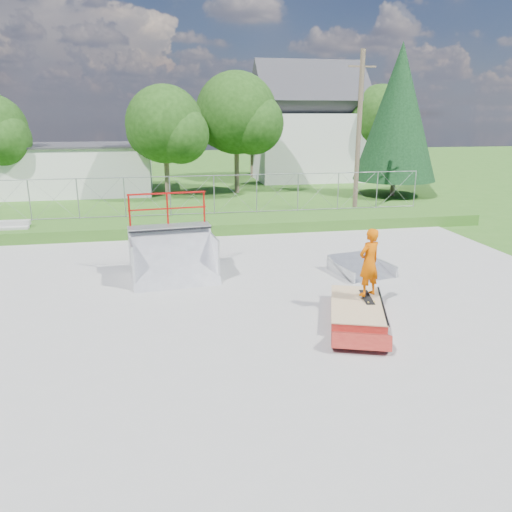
% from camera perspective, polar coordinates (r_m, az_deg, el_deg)
% --- Properties ---
extents(ground, '(120.00, 120.00, 0.00)m').
position_cam_1_polar(ground, '(13.49, 0.10, -5.78)').
color(ground, '#2F5E1B').
rests_on(ground, ground).
extents(concrete_pad, '(20.00, 16.00, 0.04)m').
position_cam_1_polar(concrete_pad, '(13.48, 0.10, -5.70)').
color(concrete_pad, '#979794').
rests_on(concrete_pad, ground).
extents(grass_berm, '(24.00, 3.00, 0.50)m').
position_cam_1_polar(grass_berm, '(22.44, -4.48, 3.70)').
color(grass_berm, '#2F5E1B').
rests_on(grass_berm, ground).
extents(grind_box, '(2.09, 2.93, 0.40)m').
position_cam_1_polar(grind_box, '(12.94, 11.44, -6.14)').
color(grind_box, maroon).
rests_on(grind_box, concrete_pad).
extents(quarter_pipe, '(2.79, 2.43, 2.58)m').
position_cam_1_polar(quarter_pipe, '(15.46, -9.49, 1.86)').
color(quarter_pipe, '#A8A9B0').
rests_on(quarter_pipe, concrete_pad).
extents(flat_bank_ramp, '(1.90, 1.99, 0.49)m').
position_cam_1_polar(flat_bank_ramp, '(16.38, 12.00, -1.26)').
color(flat_bank_ramp, '#A8A9B0').
rests_on(flat_bank_ramp, concrete_pad).
extents(skateboard, '(0.32, 0.82, 0.13)m').
position_cam_1_polar(skateboard, '(13.18, 12.55, -4.67)').
color(skateboard, black).
rests_on(skateboard, grind_box).
extents(skater, '(0.75, 0.63, 1.75)m').
position_cam_1_polar(skater, '(12.91, 12.78, -1.03)').
color(skater, '#C64F00').
rests_on(skater, grind_box).
extents(concrete_stairs, '(1.50, 1.60, 0.80)m').
position_cam_1_polar(concrete_stairs, '(22.37, -26.44, 2.41)').
color(concrete_stairs, '#979794').
rests_on(concrete_stairs, ground).
extents(chain_link_fence, '(20.00, 0.06, 1.80)m').
position_cam_1_polar(chain_link_fence, '(23.21, -4.82, 6.99)').
color(chain_link_fence, gray).
rests_on(chain_link_fence, grass_berm).
extents(utility_building_flat, '(10.00, 6.00, 3.00)m').
position_cam_1_polar(utility_building_flat, '(34.94, -20.25, 9.25)').
color(utility_building_flat, beige).
rests_on(utility_building_flat, ground).
extents(gable_house, '(8.40, 6.08, 8.94)m').
position_cam_1_polar(gable_house, '(39.97, 5.95, 14.21)').
color(gable_house, beige).
rests_on(gable_house, ground).
extents(utility_pole, '(0.24, 0.24, 8.00)m').
position_cam_1_polar(utility_pole, '(26.25, 11.65, 13.46)').
color(utility_pole, brown).
rests_on(utility_pole, ground).
extents(tree_left_near, '(4.76, 4.48, 6.65)m').
position_cam_1_polar(tree_left_near, '(30.16, -9.89, 14.29)').
color(tree_left_near, brown).
rests_on(tree_left_near, ground).
extents(tree_center, '(5.44, 5.12, 7.60)m').
position_cam_1_polar(tree_center, '(32.53, -1.71, 15.68)').
color(tree_center, brown).
rests_on(tree_center, ground).
extents(tree_right_far, '(5.10, 4.80, 7.12)m').
position_cam_1_polar(tree_right_far, '(39.78, 14.46, 14.82)').
color(tree_right_far, brown).
rests_on(tree_right_far, ground).
extents(tree_back_mid, '(4.08, 3.84, 5.70)m').
position_cam_1_polar(tree_back_mid, '(40.90, -0.07, 14.04)').
color(tree_back_mid, brown).
rests_on(tree_back_mid, ground).
extents(conifer_tree, '(5.04, 5.04, 9.10)m').
position_cam_1_polar(conifer_tree, '(32.64, 15.95, 15.46)').
color(conifer_tree, brown).
rests_on(conifer_tree, ground).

